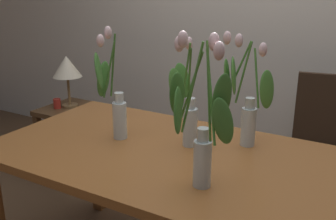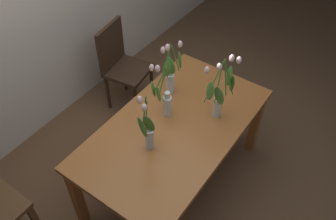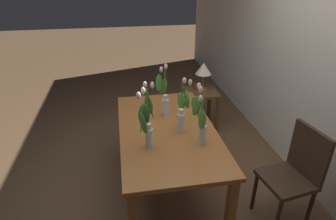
# 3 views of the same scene
# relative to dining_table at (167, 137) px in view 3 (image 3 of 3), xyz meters

# --- Properties ---
(ground_plane) EXTENTS (18.00, 18.00, 0.00)m
(ground_plane) POSITION_rel_dining_table_xyz_m (0.00, 0.00, -0.65)
(ground_plane) COLOR brown
(room_wall_rear) EXTENTS (9.00, 0.10, 2.70)m
(room_wall_rear) POSITION_rel_dining_table_xyz_m (0.00, 1.53, 0.70)
(room_wall_rear) COLOR silver
(room_wall_rear) RESTS_ON ground
(dining_table) EXTENTS (1.60, 0.90, 0.74)m
(dining_table) POSITION_rel_dining_table_xyz_m (0.00, 0.00, 0.00)
(dining_table) COLOR #A3602D
(dining_table) RESTS_ON ground
(tulip_vase_0) EXTENTS (0.29, 0.17, 0.57)m
(tulip_vase_0) POSITION_rel_dining_table_xyz_m (0.27, -0.21, 0.32)
(tulip_vase_0) COLOR silver
(tulip_vase_0) RESTS_ON dining_table
(tulip_vase_1) EXTENTS (0.25, 0.13, 0.52)m
(tulip_vase_1) POSITION_rel_dining_table_xyz_m (0.29, 0.24, 0.30)
(tulip_vase_1) COLOR silver
(tulip_vase_1) RESTS_ON dining_table
(tulip_vase_2) EXTENTS (0.17, 0.14, 0.51)m
(tulip_vase_2) POSITION_rel_dining_table_xyz_m (0.04, 0.13, 0.26)
(tulip_vase_2) COLOR silver
(tulip_vase_2) RESTS_ON dining_table
(tulip_vase_3) EXTENTS (0.14, 0.15, 0.54)m
(tulip_vase_3) POSITION_rel_dining_table_xyz_m (-0.29, 0.02, 0.27)
(tulip_vase_3) COLOR silver
(tulip_vase_3) RESTS_ON dining_table
(dining_chair) EXTENTS (0.46, 0.46, 0.93)m
(dining_chair) POSITION_rel_dining_table_xyz_m (0.55, 1.04, -0.12)
(dining_chair) COLOR #382619
(dining_chair) RESTS_ON ground
(side_table) EXTENTS (0.44, 0.44, 0.55)m
(side_table) POSITION_rel_dining_table_xyz_m (-1.24, 0.71, -0.22)
(side_table) COLOR brown
(side_table) RESTS_ON ground
(table_lamp) EXTENTS (0.22, 0.22, 0.40)m
(table_lamp) POSITION_rel_dining_table_xyz_m (-1.28, 0.73, 0.21)
(table_lamp) COLOR olive
(table_lamp) RESTS_ON side_table
(pillar_candle) EXTENTS (0.06, 0.06, 0.07)m
(pillar_candle) POSITION_rel_dining_table_xyz_m (-1.33, 0.65, -0.06)
(pillar_candle) COLOR #B72D23
(pillar_candle) RESTS_ON side_table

